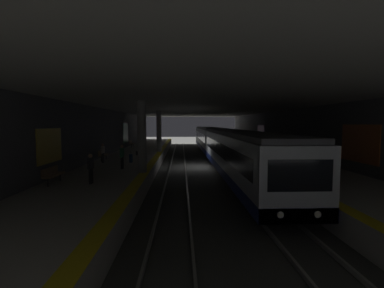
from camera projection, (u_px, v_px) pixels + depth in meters
name	position (u px, v px, depth m)	size (l,w,h in m)	color
ground_plane	(200.00, 167.00, 26.31)	(120.00, 120.00, 0.00)	#42423F
track_left	(223.00, 166.00, 26.39)	(60.00, 1.53, 0.16)	gray
track_right	(178.00, 166.00, 26.22)	(60.00, 1.53, 0.16)	gray
platform_left	(268.00, 161.00, 26.53)	(60.00, 5.30, 1.06)	#B7B2A8
platform_right	(132.00, 162.00, 26.02)	(60.00, 5.30, 1.06)	#B7B2A8
wall_left	(298.00, 138.00, 26.46)	(60.00, 0.56, 5.60)	#56565B
wall_right	(101.00, 138.00, 25.75)	(60.00, 0.56, 5.60)	#56565B
ceiling_slab	(201.00, 106.00, 25.88)	(60.00, 19.40, 0.40)	beige
pillar_near	(142.00, 137.00, 17.38)	(0.56, 0.56, 4.55)	gray
pillar_far	(159.00, 131.00, 30.52)	(0.56, 0.56, 4.55)	gray
metro_train	(219.00, 144.00, 29.36)	(40.34, 2.83, 3.49)	#B7BCC6
bench_left_near	(311.00, 156.00, 21.79)	(1.70, 0.47, 0.86)	#262628
bench_left_mid	(248.00, 140.00, 42.56)	(1.70, 0.47, 0.86)	#262628
bench_right_near	(52.00, 174.00, 14.15)	(1.70, 0.47, 0.86)	#262628
bench_right_mid	(103.00, 154.00, 23.20)	(1.70, 0.47, 0.86)	#262628
bench_right_far	(131.00, 143.00, 36.52)	(1.70, 0.47, 0.86)	#262628
person_waiting_near	(103.00, 152.00, 21.82)	(0.60, 0.22, 1.53)	#444444
person_walking_mid	(122.00, 156.00, 18.75)	(0.60, 0.23, 1.67)	black
person_standing_far	(91.00, 168.00, 14.17)	(0.60, 0.22, 1.57)	black
suitcase_rolling	(131.00, 158.00, 21.94)	(0.33, 0.24, 0.97)	navy
backpack_on_floor	(137.00, 153.00, 26.98)	(0.30, 0.20, 0.40)	black
trash_bin	(305.00, 158.00, 21.24)	(0.44, 0.44, 0.85)	#595B5E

